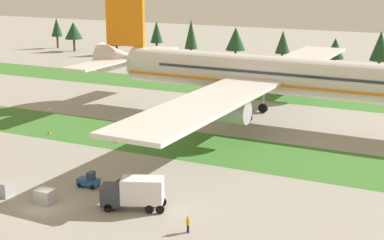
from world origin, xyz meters
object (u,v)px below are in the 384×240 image
Objects in this scene: catering_truck at (134,192)px; uld_container_0 at (0,188)px; ground_crew_marshaller at (188,224)px; taxiway_marker_1 at (117,140)px; uld_container_1 at (3,189)px; cargo_dolly_second at (148,189)px; cargo_dolly_lead at (126,186)px; taxiway_marker_0 at (49,132)px; baggage_tug at (89,181)px; uld_container_2 at (45,196)px; airliner at (268,74)px.

uld_container_0 is at bearing 79.28° from catering_truck.
ground_crew_marshaller is 32.53m from taxiway_marker_1.
uld_container_1 is 2.97× the size of taxiway_marker_1.
cargo_dolly_second is 1.15× the size of uld_container_0.
cargo_dolly_lead is at bearing 27.95° from uld_container_0.
uld_container_1 is at bearing -90.23° from taxiway_marker_1.
catering_truck is 33.89m from taxiway_marker_0.
uld_container_2 is (-1.43, -6.24, 0.01)m from baggage_tug.
uld_container_2 is 28.74m from taxiway_marker_0.
uld_container_2 is at bearing 46.02° from ground_crew_marshaller.
airliner is 44.16m from catering_truck.
ground_crew_marshaller is 23.41m from uld_container_1.
ground_crew_marshaller is (7.72, -46.37, -6.89)m from airliner.
taxiway_marker_0 is (-12.17, 22.77, -0.53)m from uld_container_1.
cargo_dolly_second is 11.55m from uld_container_2.
cargo_dolly_second and uld_container_0 have the same top height.
baggage_tug is 5.03m from cargo_dolly_lead.
cargo_dolly_second is at bearing 25.25° from uld_container_1.
uld_container_1 reaches higher than uld_container_2.
taxiway_marker_1 is (-15.58, -23.67, -7.50)m from airliner.
baggage_tug is 4.03× the size of taxiway_marker_0.
baggage_tug reaches higher than ground_crew_marshaller.
ground_crew_marshaller is (16.16, -5.82, 0.13)m from baggage_tug.
uld_container_2 is (5.80, 0.35, -0.03)m from uld_container_1.
cargo_dolly_lead is 1.15× the size of uld_container_0.
airliner reaches higher than uld_container_2.
cargo_dolly_second is 1.32× the size of ground_crew_marshaller.
airliner reaches higher than uld_container_0.
cargo_dolly_lead is 1.15× the size of uld_container_2.
uld_container_2 reaches higher than cargo_dolly_second.
ground_crew_marshaller is (11.15, -6.17, 0.03)m from cargo_dolly_lead.
catering_truck reaches higher than taxiway_marker_0.
catering_truck is 3.65× the size of uld_container_2.
airliner is at bearing -4.78° from cargo_dolly_second.
uld_container_2 is at bearing 131.63° from cargo_dolly_lead.
cargo_dolly_second is (-0.54, -39.99, -6.91)m from airliner.
uld_container_0 is at bearing 113.94° from cargo_dolly_lead.
taxiway_marker_1 is at bearing 15.50° from catering_truck.
uld_container_2 is 23.82m from taxiway_marker_1.
baggage_tug is at bearing 77.07° from uld_container_2.
uld_container_0 is 3.00× the size of taxiway_marker_0.
cargo_dolly_lead is 12.74m from ground_crew_marshaller.
airliner reaches higher than taxiway_marker_0.
catering_truck is at bearing 12.19° from uld_container_1.
baggage_tug reaches higher than cargo_dolly_second.
uld_container_1 is at bearing 115.52° from cargo_dolly_lead.
baggage_tug is at bearing -39.83° from taxiway_marker_0.
uld_container_1 is (0.63, -0.10, 0.08)m from uld_container_0.
baggage_tug is 1.34× the size of uld_container_2.
cargo_dolly_lead is at bearing -32.96° from taxiway_marker_0.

